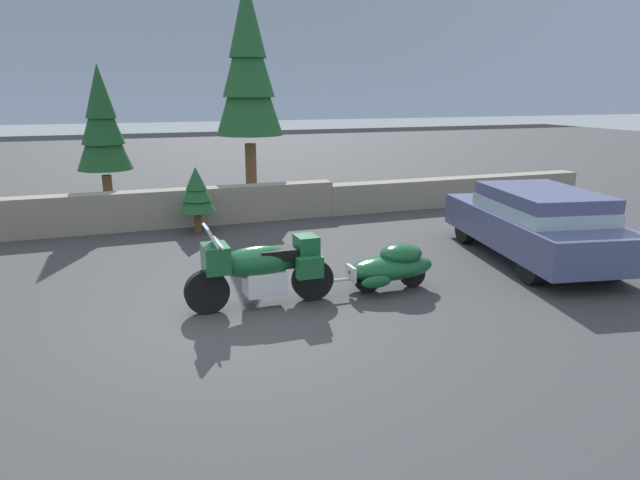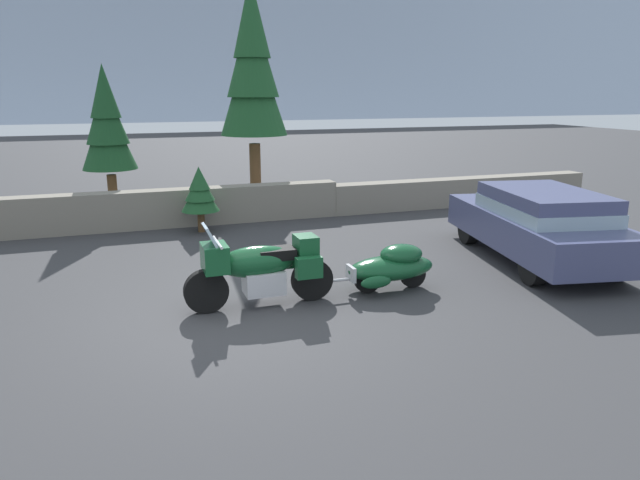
{
  "view_description": "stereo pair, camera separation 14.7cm",
  "coord_description": "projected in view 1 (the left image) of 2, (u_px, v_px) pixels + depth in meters",
  "views": [
    {
      "loc": [
        -1.42,
        -7.7,
        3.19
      ],
      "look_at": [
        1.7,
        0.83,
        0.85
      ],
      "focal_mm": 32.47,
      "sensor_mm": 36.0,
      "label": 1
    },
    {
      "loc": [
        -1.28,
        -7.75,
        3.19
      ],
      "look_at": [
        1.7,
        0.83,
        0.85
      ],
      "focal_mm": 32.47,
      "sensor_mm": 36.0,
      "label": 2
    }
  ],
  "objects": [
    {
      "name": "stone_guard_wall",
      "position": [
        173.0,
        209.0,
        14.0
      ],
      "size": [
        24.0,
        0.6,
        0.91
      ],
      "color": "gray",
      "rests_on": "ground"
    },
    {
      "name": "sedan_at_right_edge",
      "position": [
        536.0,
        221.0,
        11.09
      ],
      "size": [
        2.63,
        4.76,
        1.41
      ],
      "color": "black",
      "rests_on": "ground"
    },
    {
      "name": "pine_tree_tall",
      "position": [
        248.0,
        66.0,
        15.53
      ],
      "size": [
        1.83,
        1.83,
        6.16
      ],
      "color": "brown",
      "rests_on": "ground"
    },
    {
      "name": "pine_tree_secondary",
      "position": [
        102.0,
        123.0,
        14.41
      ],
      "size": [
        1.36,
        1.36,
        3.86
      ],
      "color": "brown",
      "rests_on": "ground"
    },
    {
      "name": "pine_sapling_near",
      "position": [
        196.0,
        192.0,
        13.26
      ],
      "size": [
        0.88,
        0.88,
        1.53
      ],
      "color": "brown",
      "rests_on": "ground"
    },
    {
      "name": "touring_motorcycle",
      "position": [
        261.0,
        267.0,
        8.7
      ],
      "size": [
        2.31,
        0.76,
        1.33
      ],
      "color": "black",
      "rests_on": "ground"
    },
    {
      "name": "distant_ridgeline",
      "position": [
        108.0,
        61.0,
        93.94
      ],
      "size": [
        240.0,
        80.0,
        16.0
      ],
      "primitive_type": "cube",
      "color": "#99A8BF",
      "rests_on": "ground"
    },
    {
      "name": "ground_plane",
      "position": [
        228.0,
        321.0,
        8.27
      ],
      "size": [
        80.0,
        80.0,
        0.0
      ],
      "primitive_type": "plane",
      "color": "#38383A"
    },
    {
      "name": "car_shaped_trailer",
      "position": [
        391.0,
        266.0,
        9.5
      ],
      "size": [
        2.2,
        0.78,
        0.76
      ],
      "color": "black",
      "rests_on": "ground"
    }
  ]
}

